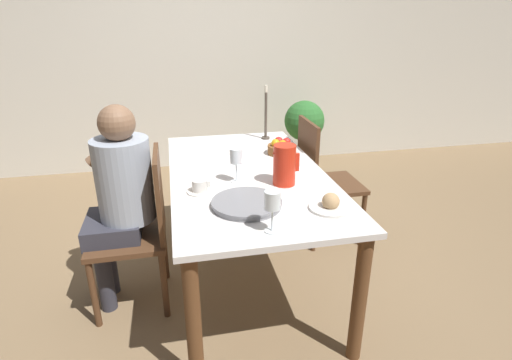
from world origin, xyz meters
name	(u,v)px	position (x,y,z in m)	size (l,w,h in m)	color
ground_plane	(248,276)	(0.00, 0.00, 0.00)	(20.00, 20.00, 0.00)	#7F6647
wall_back	(206,46)	(0.00, 2.26, 1.30)	(10.00, 0.06, 2.60)	beige
dining_table	(247,188)	(0.00, 0.00, 0.63)	(0.90, 1.65, 0.73)	silver
chair_person_side	(140,227)	(-0.63, -0.09, 0.48)	(0.42, 0.42, 0.92)	#51331E
chair_opposite	(322,178)	(0.63, 0.39, 0.48)	(0.42, 0.42, 0.92)	#51331E
person_seated	(119,192)	(-0.72, -0.05, 0.69)	(0.39, 0.41, 1.17)	#33333D
red_pitcher	(284,165)	(0.16, -0.22, 0.84)	(0.15, 0.12, 0.22)	red
wine_glass_water	(236,157)	(-0.09, -0.13, 0.87)	(0.07, 0.07, 0.19)	white
wine_glass_juice	(272,203)	(-0.03, -0.71, 0.87)	(0.07, 0.07, 0.19)	white
teacup_near_person	(200,187)	(-0.30, -0.23, 0.76)	(0.14, 0.14, 0.07)	silver
teacup_across	(289,160)	(0.28, 0.07, 0.76)	(0.14, 0.14, 0.07)	silver
serving_tray	(247,203)	(-0.09, -0.45, 0.75)	(0.34, 0.34, 0.03)	gray
bread_plate	(331,204)	(0.30, -0.56, 0.76)	(0.21, 0.21, 0.08)	silver
fruit_bowl	(281,148)	(0.28, 0.29, 0.78)	(0.18, 0.18, 0.11)	brown
candlestick_tall	(266,118)	(0.27, 0.66, 0.89)	(0.06, 0.06, 0.40)	#4C4238
potted_plant	(304,125)	(0.96, 1.80, 0.51)	(0.42, 0.42, 0.77)	#4C4742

